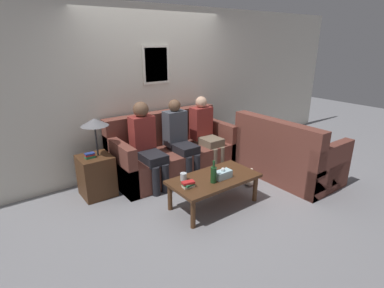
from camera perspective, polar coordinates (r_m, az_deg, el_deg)
ground_plane at (r=4.62m, az=-0.05°, el=-7.46°), size 16.00×16.00×0.00m
wall_back at (r=5.02m, az=-6.92°, el=10.26°), size 9.00×0.08×2.60m
couch_main at (r=4.89m, az=-3.79°, el=-1.72°), size 1.99×0.88×0.97m
couch_side at (r=4.92m, az=17.40°, el=-2.43°), size 0.88×1.53×0.97m
coffee_table at (r=3.91m, az=4.21°, el=-7.04°), size 1.16×0.61×0.40m
side_table_with_lamp at (r=4.35m, az=-17.77°, el=-4.75°), size 0.45×0.43×1.10m
wine_bottle at (r=3.71m, az=4.13°, el=-5.78°), size 0.08×0.08×0.29m
drinking_glass at (r=3.79m, az=-1.64°, el=-6.22°), size 0.08×0.08×0.09m
book_stack at (r=3.61m, az=-0.72°, el=-7.69°), size 0.16×0.11×0.08m
tissue_box at (r=3.85m, az=5.90°, el=-5.76°), size 0.23×0.12×0.15m
person_left at (r=4.38m, az=-8.65°, el=0.34°), size 0.34×0.66×1.25m
person_middle at (r=4.69m, az=-2.41°, el=1.44°), size 0.34×0.64×1.21m
person_right at (r=5.00m, az=2.54°, el=2.56°), size 0.34×0.61×1.20m
teddy_bear at (r=4.58m, az=10.87°, el=-6.42°), size 0.17×0.17×0.27m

